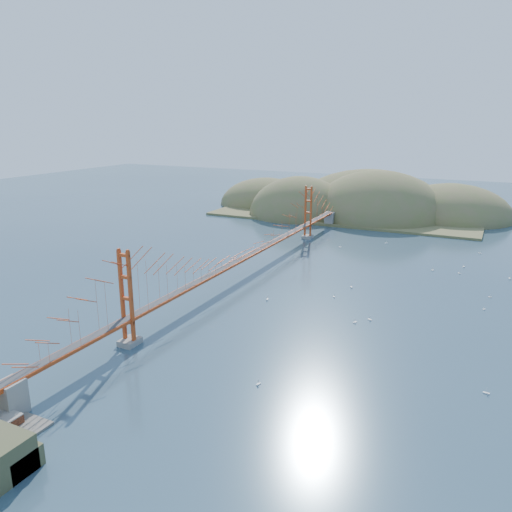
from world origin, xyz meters
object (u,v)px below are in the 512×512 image
at_px(sailboat_0, 267,299).
at_px(sailboat_2, 486,392).
at_px(sailboat_1, 334,296).
at_px(bridge, 246,235).

relative_size(sailboat_0, sailboat_2, 1.04).
xyz_separation_m(sailboat_1, sailboat_2, (21.56, -19.61, 0.01)).
bearing_deg(sailboat_0, bridge, 131.57).
bearing_deg(sailboat_1, sailboat_2, -42.29).
relative_size(sailboat_1, sailboat_2, 0.85).
height_order(sailboat_0, sailboat_2, sailboat_0).
xyz_separation_m(sailboat_1, sailboat_0, (-8.50, -5.45, 0.02)).
distance_m(sailboat_0, sailboat_2, 33.22).
distance_m(sailboat_1, sailboat_0, 10.10).
height_order(bridge, sailboat_1, bridge).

